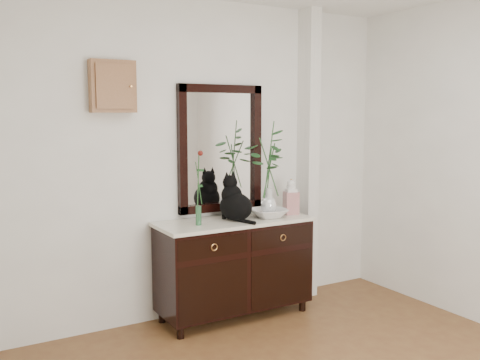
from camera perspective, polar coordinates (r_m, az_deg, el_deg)
wall_back at (r=4.64m, az=-3.24°, el=2.23°), size 3.60×0.04×2.70m
pilaster at (r=5.10m, az=7.25°, el=2.62°), size 0.12×0.20×2.70m
sideboard at (r=4.62m, az=-0.63°, el=-8.83°), size 1.33×0.52×0.82m
wall_mirror at (r=4.66m, az=-2.08°, el=3.37°), size 0.80×0.06×1.10m
key_cabinet at (r=4.27m, az=-13.43°, el=9.69°), size 0.35×0.10×0.40m
cat at (r=4.48m, az=-0.45°, el=-1.89°), size 0.34×0.39×0.39m
lotus_bowl at (r=4.63m, az=3.08°, el=-3.55°), size 0.33×0.33×0.08m
vase_branches at (r=4.58m, az=3.11°, el=1.29°), size 0.49×0.49×0.82m
bud_vase_rose at (r=4.28m, az=-4.47°, el=-0.80°), size 0.08×0.08×0.61m
ginger_jar at (r=4.79m, az=5.47°, el=-1.75°), size 0.15×0.15×0.32m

